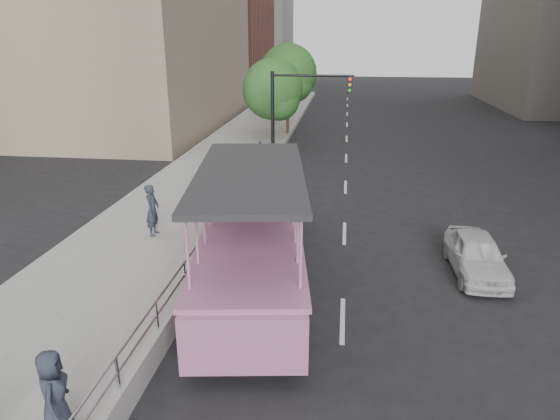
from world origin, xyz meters
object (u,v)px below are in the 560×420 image
object	(u,v)px
pedestrian_far	(54,393)
parking_sign	(260,162)
pedestrian_near	(153,210)
street_tree_far	(289,75)
duck_boat	(254,231)
traffic_signal	(296,106)
car	(477,255)
street_tree_near	(274,92)

from	to	relation	value
pedestrian_far	parking_sign	distance (m)	15.08
pedestrian_near	street_tree_far	size ratio (longest dim) A/B	0.28
duck_boat	parking_sign	world-z (taller)	duck_boat
parking_sign	street_tree_far	bearing A→B (deg)	90.98
pedestrian_far	traffic_signal	bearing A→B (deg)	-24.66
pedestrian_near	parking_sign	distance (m)	6.58
duck_boat	pedestrian_far	distance (m)	7.62
car	pedestrian_near	distance (m)	10.65
pedestrian_far	traffic_signal	size ratio (longest dim) A/B	0.31
pedestrian_near	traffic_signal	size ratio (longest dim) A/B	0.35
pedestrian_near	street_tree_near	bearing A→B (deg)	-10.62
car	parking_sign	xyz separation A→B (m)	(-7.84, 7.02, 0.94)
duck_boat	street_tree_far	bearing A→B (deg)	93.63
duck_boat	pedestrian_near	bearing A→B (deg)	155.60
parking_sign	street_tree_near	bearing A→B (deg)	93.23
street_tree_far	pedestrian_near	bearing A→B (deg)	-97.26
street_tree_far	street_tree_near	bearing A→B (deg)	-91.91
car	street_tree_far	xyz separation A→B (m)	(-8.07, 20.71, 3.69)
duck_boat	pedestrian_near	xyz separation A→B (m)	(-3.86, 1.75, -0.12)
parking_sign	car	bearing A→B (deg)	-41.86
car	street_tree_near	xyz separation A→B (m)	(-8.27, 14.71, 3.20)
pedestrian_near	pedestrian_far	world-z (taller)	pedestrian_near
pedestrian_near	traffic_signal	distance (m)	11.19
duck_boat	parking_sign	xyz separation A→B (m)	(-1.12, 7.73, 0.23)
duck_boat	pedestrian_far	world-z (taller)	duck_boat
duck_boat	parking_sign	distance (m)	7.81
car	duck_boat	bearing A→B (deg)	-174.74
pedestrian_near	traffic_signal	world-z (taller)	traffic_signal
pedestrian_far	street_tree_near	bearing A→B (deg)	-19.68
traffic_signal	street_tree_near	xyz separation A→B (m)	(-1.60, 3.43, 0.32)
car	pedestrian_far	world-z (taller)	pedestrian_far
traffic_signal	street_tree_near	world-z (taller)	street_tree_near
duck_boat	traffic_signal	bearing A→B (deg)	89.81
pedestrian_far	street_tree_far	world-z (taller)	street_tree_far
street_tree_far	pedestrian_far	bearing A→B (deg)	-91.57
pedestrian_far	street_tree_far	xyz separation A→B (m)	(0.79, 28.72, 3.19)
traffic_signal	pedestrian_near	bearing A→B (deg)	-110.88
parking_sign	pedestrian_near	bearing A→B (deg)	-114.62
pedestrian_far	street_tree_near	xyz separation A→B (m)	(0.59, 22.72, 2.71)
duck_boat	car	world-z (taller)	duck_boat
street_tree_near	street_tree_far	size ratio (longest dim) A/B	0.89
traffic_signal	street_tree_near	bearing A→B (deg)	114.98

